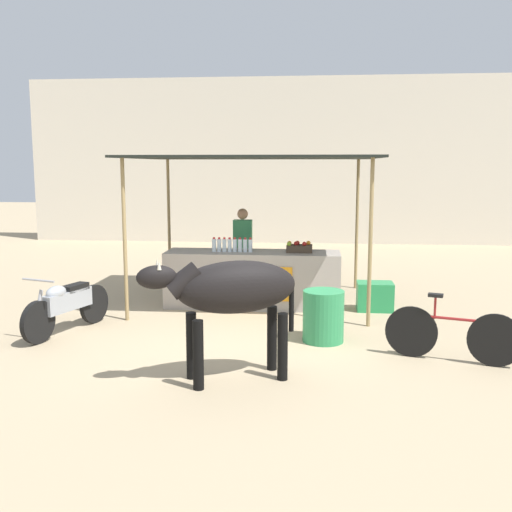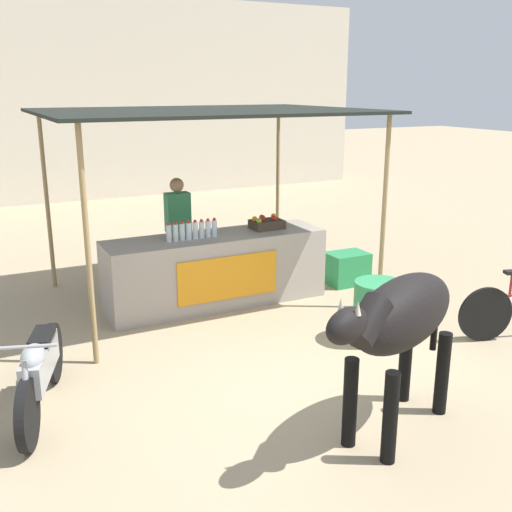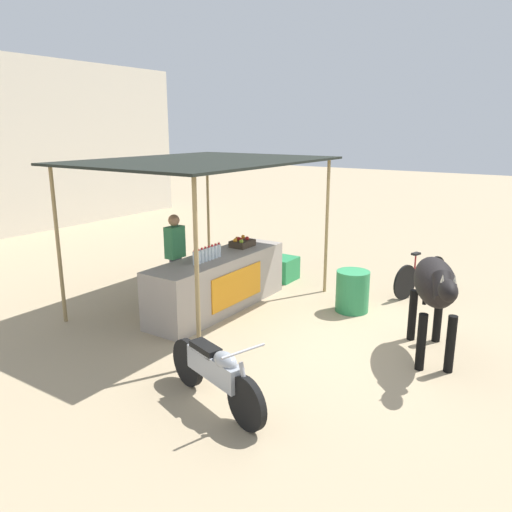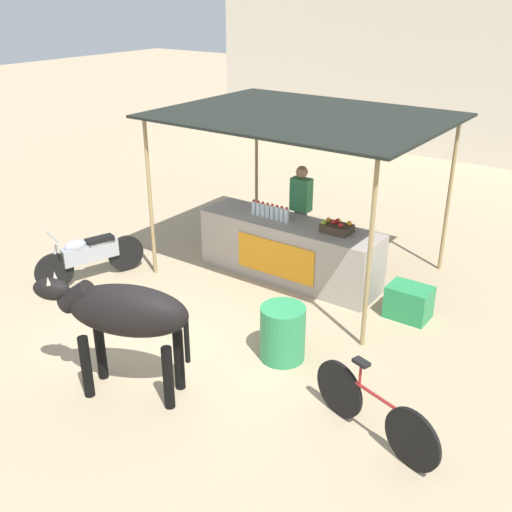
% 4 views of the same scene
% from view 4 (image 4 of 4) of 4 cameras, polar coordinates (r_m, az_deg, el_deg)
% --- Properties ---
extents(ground_plane, '(60.00, 60.00, 0.00)m').
position_cam_4_polar(ground_plane, '(8.25, -5.24, -7.49)').
color(ground_plane, tan).
extents(building_wall_far, '(16.00, 0.50, 5.11)m').
position_cam_4_polar(building_wall_far, '(17.05, 20.41, 16.87)').
color(building_wall_far, beige).
rests_on(building_wall_far, ground).
extents(stall_counter, '(3.00, 0.82, 0.96)m').
position_cam_4_polar(stall_counter, '(9.59, 3.18, 0.57)').
color(stall_counter, '#9E9389').
rests_on(stall_counter, ground).
extents(stall_awning, '(4.20, 3.20, 2.59)m').
position_cam_4_polar(stall_awning, '(9.23, 4.51, 12.69)').
color(stall_awning, black).
rests_on(stall_awning, ground).
extents(water_bottle_row, '(0.70, 0.07, 0.25)m').
position_cam_4_polar(water_bottle_row, '(9.51, 1.33, 4.26)').
color(water_bottle_row, silver).
rests_on(water_bottle_row, stall_counter).
extents(fruit_crate, '(0.44, 0.32, 0.18)m').
position_cam_4_polar(fruit_crate, '(9.06, 7.69, 2.71)').
color(fruit_crate, '#3F3326').
rests_on(fruit_crate, stall_counter).
extents(vendor_behind_counter, '(0.34, 0.22, 1.65)m').
position_cam_4_polar(vendor_behind_counter, '(10.18, 4.27, 4.21)').
color(vendor_behind_counter, '#383842').
rests_on(vendor_behind_counter, ground).
extents(cooler_box, '(0.60, 0.44, 0.48)m').
position_cam_4_polar(cooler_box, '(8.79, 14.35, -4.27)').
color(cooler_box, '#268C4C').
rests_on(cooler_box, ground).
extents(water_barrel, '(0.57, 0.57, 0.72)m').
position_cam_4_polar(water_barrel, '(7.58, 2.56, -7.33)').
color(water_barrel, '#2D8C51').
rests_on(water_barrel, ground).
extents(cow, '(1.81, 1.06, 1.44)m').
position_cam_4_polar(cow, '(6.79, -12.58, -5.39)').
color(cow, black).
rests_on(cow, ground).
extents(motorcycle_parked, '(0.75, 1.74, 0.90)m').
position_cam_4_polar(motorcycle_parked, '(9.88, -15.60, 0.06)').
color(motorcycle_parked, black).
rests_on(motorcycle_parked, ground).
extents(bicycle_leaning, '(1.60, 0.53, 0.85)m').
position_cam_4_polar(bicycle_leaning, '(6.46, 11.10, -14.29)').
color(bicycle_leaning, black).
rests_on(bicycle_leaning, ground).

